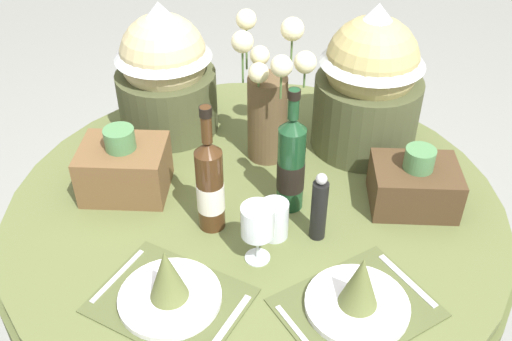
# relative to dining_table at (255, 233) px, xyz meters

# --- Properties ---
(dining_table) EXTENTS (1.42, 1.42, 0.76)m
(dining_table) POSITION_rel_dining_table_xyz_m (0.00, 0.00, 0.00)
(dining_table) COLOR #5B6638
(dining_table) RESTS_ON ground
(place_setting_left) EXTENTS (0.42, 0.38, 0.16)m
(place_setting_left) POSITION_rel_dining_table_xyz_m (-0.18, -0.37, 0.17)
(place_setting_left) COLOR #4E562F
(place_setting_left) RESTS_ON dining_table
(place_setting_right) EXTENTS (0.43, 0.41, 0.16)m
(place_setting_right) POSITION_rel_dining_table_xyz_m (0.25, -0.37, 0.17)
(place_setting_right) COLOR #4E562F
(place_setting_right) RESTS_ON dining_table
(flower_vase) EXTENTS (0.23, 0.22, 0.45)m
(flower_vase) POSITION_rel_dining_table_xyz_m (0.03, 0.22, 0.33)
(flower_vase) COLOR brown
(flower_vase) RESTS_ON dining_table
(wine_bottle_left) EXTENTS (0.08, 0.08, 0.37)m
(wine_bottle_left) POSITION_rel_dining_table_xyz_m (0.10, -0.01, 0.27)
(wine_bottle_left) COLOR #194223
(wine_bottle_left) RESTS_ON dining_table
(wine_bottle_centre) EXTENTS (0.07, 0.07, 0.37)m
(wine_bottle_centre) POSITION_rel_dining_table_xyz_m (-0.11, -0.11, 0.26)
(wine_bottle_centre) COLOR #422814
(wine_bottle_centre) RESTS_ON dining_table
(wine_glass_right) EXTENTS (0.08, 0.08, 0.17)m
(wine_glass_right) POSITION_rel_dining_table_xyz_m (0.02, -0.22, 0.24)
(wine_glass_right) COLOR silver
(wine_glass_right) RESTS_ON dining_table
(tumbler_near_right) EXTENTS (0.07, 0.07, 0.11)m
(tumbler_near_right) POSITION_rel_dining_table_xyz_m (0.06, -0.14, 0.18)
(tumbler_near_right) COLOR silver
(tumbler_near_right) RESTS_ON dining_table
(pepper_mill) EXTENTS (0.04, 0.04, 0.20)m
(pepper_mill) POSITION_rel_dining_table_xyz_m (0.17, -0.13, 0.22)
(pepper_mill) COLOR black
(pepper_mill) RESTS_ON dining_table
(gift_tub_back_left) EXTENTS (0.32, 0.32, 0.43)m
(gift_tub_back_left) POSITION_rel_dining_table_xyz_m (-0.30, 0.37, 0.35)
(gift_tub_back_left) COLOR #474C2D
(gift_tub_back_left) RESTS_ON dining_table
(gift_tub_back_right) EXTENTS (0.33, 0.33, 0.47)m
(gift_tub_back_right) POSITION_rel_dining_table_xyz_m (0.33, 0.30, 0.37)
(gift_tub_back_right) COLOR #474C2D
(gift_tub_back_right) RESTS_ON dining_table
(woven_basket_side_left) EXTENTS (0.24, 0.19, 0.21)m
(woven_basket_side_left) POSITION_rel_dining_table_xyz_m (-0.37, 0.03, 0.20)
(woven_basket_side_left) COLOR brown
(woven_basket_side_left) RESTS_ON dining_table
(woven_basket_side_right) EXTENTS (0.23, 0.18, 0.18)m
(woven_basket_side_right) POSITION_rel_dining_table_xyz_m (0.44, 0.01, 0.19)
(woven_basket_side_right) COLOR #47331E
(woven_basket_side_right) RESTS_ON dining_table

